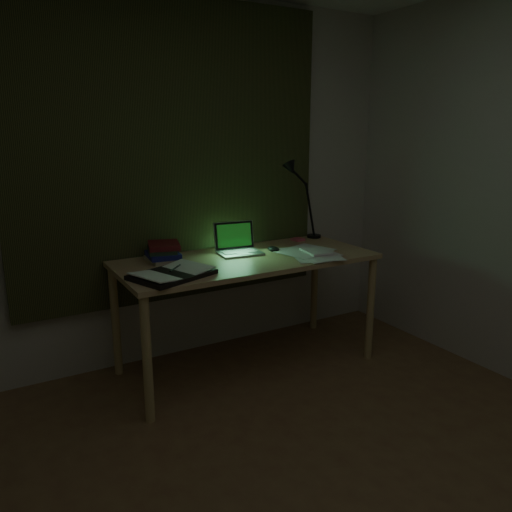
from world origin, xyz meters
The scene contains 11 objects.
wall_back centered at (0.00, 2.00, 1.25)m, with size 3.50×0.00×2.50m, color beige.
curtain centered at (0.00, 1.96, 1.45)m, with size 2.20×0.06×2.00m, color #262C16.
desk centered at (0.33, 1.54, 0.39)m, with size 1.72×0.75×0.78m, color tan, non-canonical shape.
laptop centered at (0.34, 1.65, 0.89)m, with size 0.29×0.33×0.21m, color #AFB0B4, non-canonical shape.
open_textbook centered at (-0.26, 1.37, 0.80)m, with size 0.44×0.31×0.04m, color white, non-canonical shape.
book_stack centered at (-0.18, 1.74, 0.85)m, with size 0.19×0.23×0.12m, color white, non-canonical shape.
loose_papers centered at (0.74, 1.41, 0.79)m, with size 0.33×0.35×0.02m, color silver, non-canonical shape.
mouse centered at (0.57, 1.60, 0.80)m, with size 0.06×0.10×0.04m, color black.
sticky_yellow centered at (0.95, 1.84, 0.79)m, with size 0.07×0.07×0.01m, color yellow.
sticky_pink centered at (0.93, 1.81, 0.79)m, with size 0.08×0.08×0.02m, color #E4586D.
desk_lamp centered at (1.10, 1.84, 1.08)m, with size 0.39×0.30×0.59m, color black, non-canonical shape.
Camera 1 is at (-1.23, -1.28, 1.60)m, focal length 35.00 mm.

